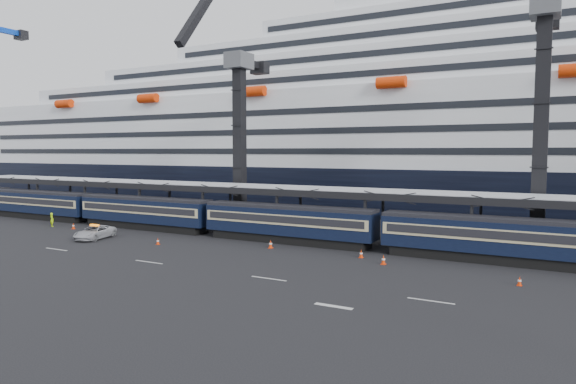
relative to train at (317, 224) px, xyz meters
name	(u,v)px	position (x,y,z in m)	size (l,w,h in m)	color
ground	(316,271)	(4.65, -10.00, -2.20)	(260.00, 260.00, 0.00)	black
lane_markings	(397,302)	(12.80, -15.23, -2.19)	(111.00, 4.27, 0.02)	beige
train	(317,224)	(0.00, 0.00, 0.00)	(133.05, 3.00, 4.05)	black
canopy	(375,193)	(4.65, 4.00, 3.05)	(130.00, 6.25, 5.53)	#A1A4A9
cruise_ship	(436,133)	(3.57, 35.99, 10.14)	(214.09, 28.84, 34.00)	black
crane_dark_near	(238,132)	(-15.35, 8.59, 9.73)	(4.50, 17.75, 35.08)	#4A4C51
crane_dark_mid	(541,110)	(19.65, 7.59, 11.16)	(4.50, 18.24, 39.64)	#4A4C51
pickup_truck	(95,232)	(-22.86, -8.06, -1.48)	(2.39, 5.18, 1.44)	#ACADB3
worker	(52,220)	(-34.95, -4.29, -1.32)	(0.64, 0.42, 1.76)	#B5ED0C
traffic_cone_a	(73,226)	(-30.93, -4.34, -1.82)	(0.38, 0.38, 0.76)	red
traffic_cone_b	(158,241)	(-14.50, -7.31, -1.85)	(0.35, 0.35, 0.70)	red
traffic_cone_c	(271,244)	(-3.36, -3.52, -1.78)	(0.43, 0.43, 0.85)	red
traffic_cone_d	(383,260)	(8.66, -5.21, -1.80)	(0.41, 0.41, 0.82)	red
traffic_cone_e	(361,254)	(6.06, -3.57, -1.83)	(0.38, 0.38, 0.76)	red
traffic_cone_f	(520,281)	(19.31, -7.21, -1.86)	(0.34, 0.34, 0.68)	red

